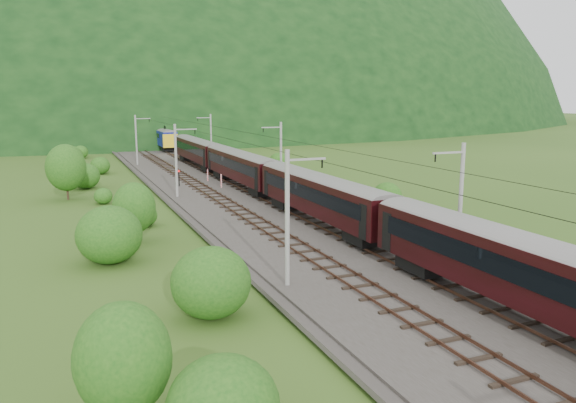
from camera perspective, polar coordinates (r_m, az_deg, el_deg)
name	(u,v)px	position (r m, az deg, el deg)	size (l,w,h in m)	color
ground	(378,277)	(36.30, 9.09, -7.57)	(600.00, 600.00, 0.00)	#325119
railbed	(311,238)	(44.72, 2.39, -3.75)	(14.00, 220.00, 0.30)	#38332D
track_left	(283,238)	(43.74, -0.47, -3.77)	(2.40, 220.00, 0.27)	brown
track_right	(338,233)	(45.70, 5.13, -3.19)	(2.40, 220.00, 0.27)	brown
catenary_left	(177,159)	(62.83, -11.24, 4.27)	(2.54, 192.28, 8.00)	gray
catenary_right	(280,155)	(66.29, -0.78, 4.80)	(2.54, 192.28, 8.00)	gray
overhead_wires	(312,151)	(43.51, 2.46, 5.15)	(4.83, 198.00, 0.03)	black
mountain_main	(95,120)	(290.06, -19.05, 7.86)	(504.00, 360.00, 244.00)	black
train	(275,173)	(57.94, -1.38, 2.91)	(2.91, 139.83, 5.06)	black
hazard_post_near	(208,175)	(74.40, -8.17, 2.68)	(0.17, 0.17, 1.57)	red
hazard_post_far	(221,181)	(68.68, -6.80, 2.09)	(0.18, 0.18, 1.65)	red
signal	(179,177)	(70.51, -11.02, 2.47)	(0.22, 0.22, 1.99)	black
vegetation_left	(116,226)	(40.90, -17.09, -2.36)	(11.20, 142.18, 6.43)	#1C5115
vegetation_right	(487,229)	(45.05, 19.54, -2.67)	(4.31, 87.77, 2.82)	#1C5115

